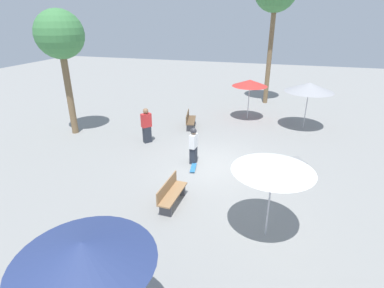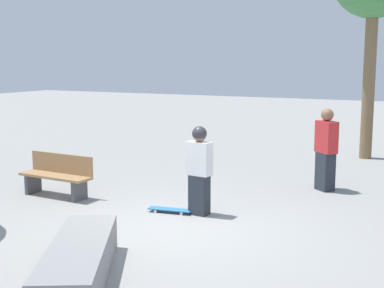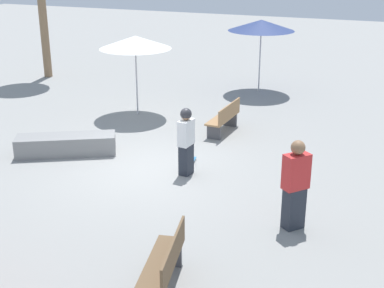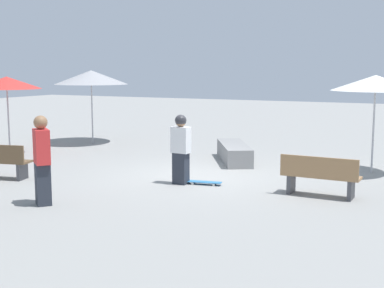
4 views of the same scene
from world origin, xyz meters
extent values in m
plane|color=gray|center=(0.00, 0.00, 0.00)|extent=(60.00, 60.00, 0.00)
cube|color=#282D38|center=(-0.04, 0.94, 0.36)|extent=(0.35, 0.27, 0.72)
cube|color=white|center=(-0.04, 0.94, 1.02)|extent=(0.44, 0.28, 0.59)
sphere|color=#8C6647|center=(-0.04, 0.94, 1.43)|extent=(0.23, 0.23, 0.23)
sphere|color=#2D2D33|center=(-0.04, 0.94, 1.46)|extent=(0.26, 0.26, 0.26)
cube|color=teal|center=(-0.56, 0.79, 0.06)|extent=(0.82, 0.33, 0.02)
cylinder|color=silver|center=(-0.79, 0.67, 0.03)|extent=(0.06, 0.04, 0.05)
cylinder|color=silver|center=(-0.82, 0.83, 0.03)|extent=(0.06, 0.04, 0.05)
cylinder|color=silver|center=(-0.30, 0.75, 0.03)|extent=(0.06, 0.04, 0.05)
cylinder|color=silver|center=(-0.33, 0.92, 0.03)|extent=(0.06, 0.04, 0.05)
cube|color=gray|center=(-0.05, -2.38, 0.25)|extent=(1.82, 2.49, 0.50)
cube|color=#47474C|center=(-2.55, 0.70, 0.20)|extent=(0.10, 0.40, 0.40)
cube|color=#47474C|center=(-3.80, 0.75, 0.20)|extent=(0.10, 0.40, 0.40)
cube|color=#9E754C|center=(-3.17, 0.73, 0.42)|extent=(1.62, 0.50, 0.05)
cube|color=#9E754C|center=(-3.17, 0.93, 0.65)|extent=(1.60, 0.10, 0.40)
cube|color=#47474C|center=(3.56, 2.17, 0.20)|extent=(0.16, 0.40, 0.40)
cube|color=brown|center=(4.17, 2.30, 0.42)|extent=(1.66, 0.77, 0.05)
cube|color=brown|center=(4.13, 2.49, 0.65)|extent=(1.57, 0.38, 0.40)
cylinder|color=#B7B7BC|center=(-3.80, -2.31, 1.16)|extent=(0.05, 0.05, 2.32)
cone|color=white|center=(-3.80, -2.31, 2.27)|extent=(2.19, 2.19, 0.38)
cylinder|color=#B7B7BC|center=(-8.00, 0.44, 1.22)|extent=(0.05, 0.05, 2.44)
cone|color=navy|center=(-8.00, 0.44, 2.38)|extent=(2.34, 2.34, 0.38)
cube|color=#282D38|center=(1.52, 3.77, 0.40)|extent=(0.45, 0.44, 0.81)
cube|color=red|center=(1.52, 3.77, 1.14)|extent=(0.53, 0.51, 0.67)
sphere|color=#8C6647|center=(1.52, 3.77, 1.61)|extent=(0.26, 0.26, 0.26)
camera|label=1|loc=(-11.01, -2.24, 5.79)|focal=28.00mm
camera|label=2|loc=(4.08, -7.33, 2.74)|focal=50.00mm
camera|label=3|loc=(10.46, 5.40, 4.96)|focal=50.00mm
camera|label=4|loc=(-5.47, 11.63, 2.64)|focal=50.00mm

